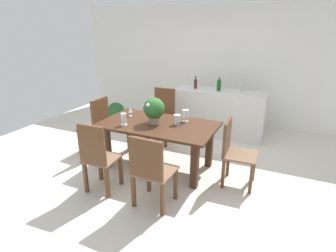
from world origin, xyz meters
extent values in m
plane|color=silver|center=(0.00, 0.00, 0.00)|extent=(7.04, 7.04, 0.00)
cube|color=white|center=(0.00, 2.60, 1.30)|extent=(6.40, 0.10, 2.60)
cube|color=#422616|center=(0.00, -0.05, 0.71)|extent=(1.78, 1.01, 0.04)
cube|color=#422616|center=(-0.74, -0.40, 0.35)|extent=(0.10, 0.10, 0.70)
cube|color=#422616|center=(0.74, -0.40, 0.35)|extent=(0.10, 0.10, 0.70)
cube|color=#422616|center=(-0.74, 0.30, 0.35)|extent=(0.10, 0.10, 0.70)
cube|color=#422616|center=(0.74, 0.30, 0.35)|extent=(0.10, 0.10, 0.70)
cube|color=brown|center=(-1.44, 0.14, 0.22)|extent=(0.05, 0.05, 0.45)
cube|color=brown|center=(-1.46, -0.22, 0.22)|extent=(0.05, 0.05, 0.45)
cube|color=brown|center=(-1.10, 0.12, 0.22)|extent=(0.05, 0.05, 0.45)
cube|color=brown|center=(-1.12, -0.24, 0.22)|extent=(0.05, 0.05, 0.45)
cube|color=brown|center=(-1.28, -0.05, 0.46)|extent=(0.44, 0.45, 0.03)
cube|color=brown|center=(-1.09, -0.06, 0.74)|extent=(0.06, 0.40, 0.54)
cube|color=brown|center=(-0.24, -0.77, 0.22)|extent=(0.05, 0.05, 0.45)
cube|color=brown|center=(-0.58, -0.79, 0.22)|extent=(0.05, 0.05, 0.45)
cube|color=brown|center=(-0.22, -1.11, 0.22)|extent=(0.05, 0.05, 0.45)
cube|color=brown|center=(-0.56, -1.13, 0.22)|extent=(0.05, 0.05, 0.45)
cube|color=brown|center=(-0.40, -0.95, 0.46)|extent=(0.44, 0.44, 0.03)
cube|color=brown|center=(-0.39, -1.14, 0.74)|extent=(0.38, 0.06, 0.53)
cube|color=brown|center=(1.48, -0.23, 0.22)|extent=(0.05, 0.05, 0.45)
cube|color=brown|center=(1.46, 0.14, 0.22)|extent=(0.05, 0.05, 0.45)
cube|color=brown|center=(1.10, -0.25, 0.22)|extent=(0.05, 0.05, 0.45)
cube|color=brown|center=(1.09, 0.12, 0.22)|extent=(0.05, 0.05, 0.45)
cube|color=brown|center=(1.28, -0.05, 0.46)|extent=(0.47, 0.46, 0.03)
cube|color=brown|center=(1.08, -0.06, 0.71)|extent=(0.06, 0.41, 0.47)
cube|color=brown|center=(0.61, -0.76, 0.22)|extent=(0.05, 0.05, 0.45)
cube|color=brown|center=(0.20, -0.75, 0.22)|extent=(0.05, 0.05, 0.45)
cube|color=brown|center=(0.60, -1.14, 0.22)|extent=(0.05, 0.05, 0.45)
cube|color=brown|center=(0.19, -1.13, 0.22)|extent=(0.05, 0.05, 0.45)
cube|color=brown|center=(0.40, -0.95, 0.46)|extent=(0.49, 0.47, 0.03)
cube|color=brown|center=(0.39, -1.16, 0.72)|extent=(0.44, 0.05, 0.49)
cube|color=brown|center=(-0.59, 0.65, 0.22)|extent=(0.05, 0.05, 0.45)
cube|color=brown|center=(-0.20, 0.66, 0.22)|extent=(0.05, 0.05, 0.45)
cube|color=brown|center=(-0.60, 1.03, 0.22)|extent=(0.05, 0.05, 0.45)
cube|color=brown|center=(-0.21, 1.04, 0.22)|extent=(0.05, 0.05, 0.45)
cube|color=brown|center=(-0.40, 0.84, 0.46)|extent=(0.47, 0.47, 0.03)
cube|color=brown|center=(-0.41, 1.05, 0.75)|extent=(0.42, 0.05, 0.56)
cylinder|color=gray|center=(-0.06, -0.06, 0.79)|extent=(0.18, 0.18, 0.12)
sphere|color=#2D662D|center=(-0.06, -0.06, 0.97)|extent=(0.33, 0.33, 0.33)
sphere|color=silver|center=(-0.04, 0.04, 1.06)|extent=(0.04, 0.04, 0.04)
sphere|color=silver|center=(-0.09, -0.20, 1.05)|extent=(0.06, 0.06, 0.06)
sphere|color=silver|center=(-0.21, -0.09, 1.00)|extent=(0.06, 0.06, 0.06)
cylinder|color=silver|center=(-0.44, -0.33, 0.74)|extent=(0.10, 0.10, 0.01)
cylinder|color=silver|center=(-0.44, -0.33, 0.76)|extent=(0.02, 0.02, 0.03)
cylinder|color=silver|center=(-0.44, -0.33, 0.85)|extent=(0.08, 0.08, 0.14)
cylinder|color=silver|center=(0.28, 0.03, 0.74)|extent=(0.08, 0.08, 0.01)
cylinder|color=silver|center=(0.28, 0.03, 0.76)|extent=(0.03, 0.03, 0.04)
cylinder|color=silver|center=(0.28, 0.03, 0.84)|extent=(0.10, 0.10, 0.11)
cylinder|color=silver|center=(0.35, 0.20, 0.74)|extent=(0.09, 0.09, 0.01)
cylinder|color=silver|center=(0.35, 0.20, 0.77)|extent=(0.03, 0.03, 0.05)
cylinder|color=silver|center=(0.35, 0.20, 0.86)|extent=(0.10, 0.10, 0.13)
cylinder|color=silver|center=(-0.58, 0.09, 0.74)|extent=(0.06, 0.06, 0.00)
cylinder|color=silver|center=(-0.58, 0.09, 0.77)|extent=(0.01, 0.01, 0.07)
cone|color=silver|center=(-0.58, 0.09, 0.84)|extent=(0.08, 0.08, 0.07)
cube|color=silver|center=(0.49, 1.73, 0.46)|extent=(1.84, 0.59, 0.92)
cylinder|color=#B2BFB7|center=(0.91, 1.86, 1.00)|extent=(0.08, 0.08, 0.16)
cylinder|color=#B2BFB7|center=(0.91, 1.86, 1.12)|extent=(0.03, 0.03, 0.08)
cylinder|color=#511E28|center=(-0.02, 1.72, 1.01)|extent=(0.07, 0.07, 0.18)
cylinder|color=#511E28|center=(-0.02, 1.72, 1.14)|extent=(0.03, 0.03, 0.07)
cylinder|color=#194C1E|center=(0.47, 1.72, 1.03)|extent=(0.08, 0.08, 0.21)
cylinder|color=#194C1E|center=(0.47, 1.72, 1.16)|extent=(0.03, 0.03, 0.05)
cylinder|color=#423D38|center=(-1.66, 1.17, 0.09)|extent=(0.23, 0.23, 0.18)
ellipsoid|color=#235628|center=(-1.66, 1.17, 0.34)|extent=(0.40, 0.40, 0.44)
camera|label=1|loc=(1.80, -3.61, 2.17)|focal=29.42mm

